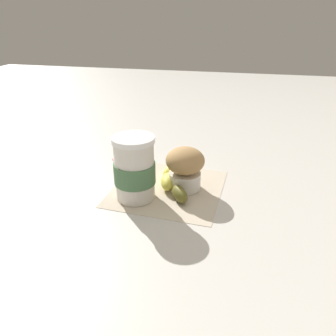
# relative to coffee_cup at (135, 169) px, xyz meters

# --- Properties ---
(ground_plane) EXTENTS (3.00, 3.00, 0.00)m
(ground_plane) POSITION_rel_coffee_cup_xyz_m (0.05, -0.06, -0.07)
(ground_plane) COLOR beige
(paper_napkin) EXTENTS (0.24, 0.24, 0.00)m
(paper_napkin) POSITION_rel_coffee_cup_xyz_m (0.05, -0.06, -0.06)
(paper_napkin) COLOR beige
(paper_napkin) RESTS_ON ground_plane
(coffee_cup) EXTENTS (0.08, 0.08, 0.13)m
(coffee_cup) POSITION_rel_coffee_cup_xyz_m (0.00, 0.00, 0.00)
(coffee_cup) COLOR silver
(coffee_cup) RESTS_ON paper_napkin
(muffin) EXTENTS (0.08, 0.08, 0.09)m
(muffin) POSITION_rel_coffee_cup_xyz_m (0.06, -0.09, -0.01)
(muffin) COLOR white
(muffin) RESTS_ON paper_napkin
(banana) EXTENTS (0.15, 0.08, 0.03)m
(banana) POSITION_rel_coffee_cup_xyz_m (0.05, -0.07, -0.05)
(banana) COLOR #D6CC4C
(banana) RESTS_ON paper_napkin
(sugar_packet) EXTENTS (0.06, 0.06, 0.01)m
(sugar_packet) POSITION_rel_coffee_cup_xyz_m (0.16, 0.09, -0.06)
(sugar_packet) COLOR pink
(sugar_packet) RESTS_ON ground_plane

